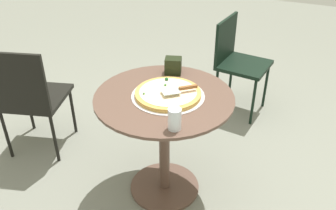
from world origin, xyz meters
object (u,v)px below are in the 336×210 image
patio_table (164,126)px  pizza_on_tray (168,94)px  napkin_dispenser (173,66)px  patio_chair_corner (237,58)px  drinking_cup (175,119)px  pizza_server (180,89)px  patio_chair_near (28,94)px

patio_table → pizza_on_tray: pizza_on_tray is taller
napkin_dispenser → patio_chair_corner: 0.98m
drinking_cup → napkin_dispenser: drinking_cup is taller
patio_chair_corner → drinking_cup: bearing=1.9°
pizza_server → patio_chair_corner: 1.21m
patio_table → pizza_on_tray: size_ratio=1.92×
patio_table → drinking_cup: size_ratio=7.08×
pizza_on_tray → drinking_cup: (0.28, 0.16, 0.04)m
pizza_server → napkin_dispenser: 0.31m
pizza_server → patio_chair_near: (0.05, -1.14, -0.28)m
napkin_dispenser → patio_chair_corner: bearing=-120.9°
patio_chair_corner → pizza_on_tray: bearing=-5.5°
patio_chair_near → patio_chair_corner: size_ratio=1.05×
patio_table → pizza_server: size_ratio=4.33×
pizza_on_tray → pizza_server: bearing=102.2°
pizza_on_tray → drinking_cup: size_ratio=3.68×
pizza_on_tray → patio_chair_corner: (-1.19, 0.11, -0.25)m
patio_table → patio_chair_near: (0.03, -1.06, -0.01)m
napkin_dispenser → patio_chair_near: size_ratio=0.12×
pizza_server → drinking_cup: (0.30, 0.10, 0.00)m
pizza_on_tray → patio_chair_near: (0.03, -1.08, -0.24)m
patio_table → pizza_server: bearing=104.8°
napkin_dispenser → patio_chair_near: (0.32, -0.99, -0.28)m
pizza_on_tray → drinking_cup: 0.33m
patio_table → patio_chair_corner: 1.21m
drinking_cup → patio_chair_corner: (-1.48, -0.05, -0.29)m
drinking_cup → pizza_server: bearing=-162.1°
pizza_server → napkin_dispenser: bearing=-149.4°
napkin_dispenser → patio_chair_near: 1.07m
patio_table → pizza_on_tray: 0.23m
patio_chair_corner → patio_table: bearing=-6.5°
drinking_cup → patio_chair_near: patio_chair_near is taller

